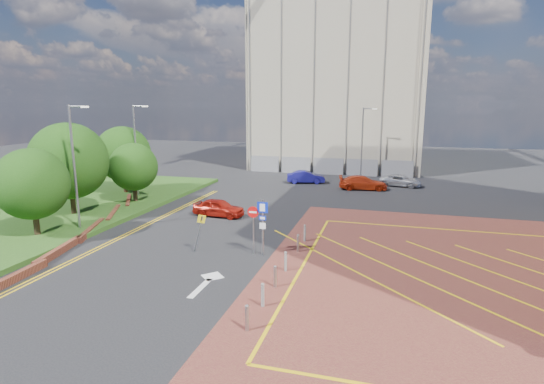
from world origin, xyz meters
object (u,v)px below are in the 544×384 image
at_px(tree_a, 32,184).
at_px(tree_d, 123,154).
at_px(tree_c, 133,167).
at_px(car_blue_back, 306,177).
at_px(car_red_back, 363,183).
at_px(lamp_back, 363,140).
at_px(warning_sign, 200,228).
at_px(lamp_left_far, 136,147).
at_px(tree_b, 69,161).
at_px(lamp_left_near, 75,162).
at_px(car_red_left, 219,208).
at_px(sign_cluster, 259,221).
at_px(car_silver_back, 401,181).

bearing_deg(tree_a, tree_d, 100.89).
height_order(tree_c, car_blue_back, tree_c).
bearing_deg(car_red_back, lamp_back, -2.48).
relative_size(tree_c, warning_sign, 2.18).
xyz_separation_m(warning_sign, car_red_back, (7.70, 21.27, -0.74)).
distance_m(tree_d, lamp_back, 25.47).
distance_m(lamp_left_far, car_red_back, 21.76).
distance_m(tree_b, lamp_left_near, 4.32).
distance_m(warning_sign, car_blue_back, 23.29).
xyz_separation_m(tree_d, warning_sign, (13.46, -12.60, -2.44)).
xyz_separation_m(lamp_left_near, car_red_left, (7.27, 6.19, -3.99)).
height_order(tree_b, car_red_left, tree_b).
height_order(sign_cluster, car_blue_back, sign_cluster).
bearing_deg(tree_c, lamp_left_near, -82.31).
xyz_separation_m(sign_cluster, car_silver_back, (8.02, 23.54, -1.37)).
xyz_separation_m(tree_a, sign_cluster, (14.30, 0.98, -1.55)).
distance_m(tree_a, lamp_left_near, 2.80).
distance_m(tree_c, car_red_back, 21.73).
bearing_deg(car_blue_back, warning_sign, 163.38).
distance_m(car_blue_back, car_silver_back, 9.84).
xyz_separation_m(tree_c, tree_d, (-3.00, 3.00, 0.68)).
relative_size(lamp_back, warning_sign, 3.56).
bearing_deg(lamp_left_far, car_silver_back, 28.85).
relative_size(car_blue_back, car_red_back, 0.86).
height_order(tree_c, lamp_back, lamp_back).
bearing_deg(lamp_back, tree_c, -134.32).
relative_size(tree_b, car_blue_back, 1.67).
bearing_deg(car_silver_back, lamp_left_near, 148.74).
height_order(tree_d, sign_cluster, tree_d).
bearing_deg(car_silver_back, tree_a, 149.07).
xyz_separation_m(lamp_left_near, car_blue_back, (10.93, 21.63, -3.99)).
distance_m(tree_a, tree_d, 13.24).
xyz_separation_m(lamp_back, car_silver_back, (4.24, -3.47, -3.77)).
distance_m(tree_c, car_blue_back, 18.34).
relative_size(tree_a, lamp_back, 0.68).
relative_size(warning_sign, car_red_back, 0.48).
relative_size(warning_sign, car_red_left, 0.58).
relative_size(tree_a, tree_b, 0.80).
distance_m(tree_a, warning_sign, 11.16).
distance_m(tree_a, lamp_back, 33.34).
xyz_separation_m(tree_c, lamp_left_far, (-0.92, 2.00, 1.47)).
height_order(tree_b, lamp_back, lamp_back).
relative_size(tree_b, tree_c, 1.38).
height_order(tree_a, car_blue_back, tree_a).
height_order(tree_b, car_silver_back, tree_b).
bearing_deg(car_red_back, lamp_left_far, 109.20).
distance_m(warning_sign, car_silver_back, 26.68).
height_order(warning_sign, car_red_left, warning_sign).
bearing_deg(tree_a, lamp_left_far, 92.01).
bearing_deg(car_red_left, tree_d, 70.63).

